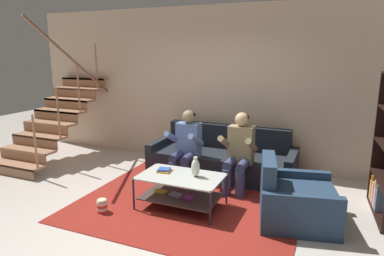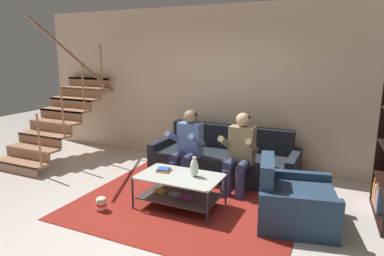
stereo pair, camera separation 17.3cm
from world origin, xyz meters
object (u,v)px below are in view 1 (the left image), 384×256
object	(u,v)px
couch	(222,159)
book_stack	(164,170)
person_seated_right	(239,149)
vase	(195,167)
person_seated_left	(186,144)
popcorn_tub	(102,206)
armchair	(294,201)
coffee_table	(181,186)

from	to	relation	value
couch	book_stack	world-z (taller)	couch
person_seated_right	vase	world-z (taller)	person_seated_right
vase	couch	bearing A→B (deg)	93.17
couch	person_seated_left	xyz separation A→B (m)	(-0.44, -0.54, 0.36)
person_seated_left	person_seated_right	xyz separation A→B (m)	(0.88, 0.00, 0.01)
couch	popcorn_tub	size ratio (longest dim) A/B	12.43
person_seated_left	popcorn_tub	bearing A→B (deg)	-111.02
couch	person_seated_right	distance (m)	0.79
couch	book_stack	bearing A→B (deg)	-105.77
vase	armchair	bearing A→B (deg)	6.97
couch	vase	bearing A→B (deg)	-86.83
couch	coffee_table	world-z (taller)	couch
popcorn_tub	vase	bearing A→B (deg)	29.60
couch	vase	world-z (taller)	couch
couch	armchair	xyz separation A→B (m)	(1.35, -1.24, -0.00)
coffee_table	popcorn_tub	size ratio (longest dim) A/B	5.64
couch	book_stack	size ratio (longest dim) A/B	12.57
person_seated_left	coffee_table	world-z (taller)	person_seated_left
person_seated_right	book_stack	distance (m)	1.20
coffee_table	popcorn_tub	xyz separation A→B (m)	(-0.89, -0.55, -0.20)
couch	book_stack	xyz separation A→B (m)	(-0.39, -1.39, 0.21)
armchair	popcorn_tub	world-z (taller)	armchair
armchair	vase	bearing A→B (deg)	-173.03
person_seated_left	armchair	world-z (taller)	person_seated_left
coffee_table	popcorn_tub	bearing A→B (deg)	-148.11
person_seated_right	popcorn_tub	distance (m)	2.13
couch	popcorn_tub	bearing A→B (deg)	-116.54
vase	popcorn_tub	bearing A→B (deg)	-150.40
armchair	person_seated_right	bearing A→B (deg)	142.62
person_seated_right	book_stack	xyz separation A→B (m)	(-0.83, -0.85, -0.17)
vase	book_stack	xyz separation A→B (m)	(-0.47, 0.00, -0.11)
person_seated_left	coffee_table	size ratio (longest dim) A/B	1.04
coffee_table	popcorn_tub	world-z (taller)	coffee_table
coffee_table	armchair	world-z (taller)	armchair
couch	person_seated_left	size ratio (longest dim) A/B	2.11
book_stack	popcorn_tub	bearing A→B (deg)	-134.69
book_stack	coffee_table	bearing A→B (deg)	-13.12
person_seated_left	popcorn_tub	distance (m)	1.66
person_seated_left	book_stack	distance (m)	0.86
coffee_table	vase	bearing A→B (deg)	17.67
couch	popcorn_tub	xyz separation A→B (m)	(-1.00, -2.01, -0.17)
vase	book_stack	bearing A→B (deg)	179.61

